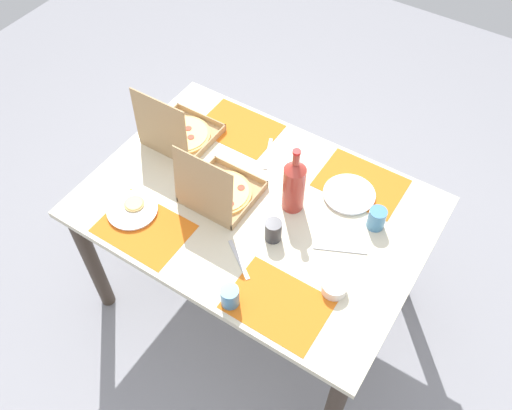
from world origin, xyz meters
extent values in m
plane|color=gray|center=(0.00, 0.00, 0.00)|extent=(6.00, 6.00, 0.00)
cylinder|color=#3F3328|center=(-0.64, -0.43, 0.37)|extent=(0.07, 0.07, 0.74)
cylinder|color=#3F3328|center=(0.64, -0.43, 0.37)|extent=(0.07, 0.07, 0.74)
cylinder|color=#3F3328|center=(0.64, 0.43, 0.37)|extent=(0.07, 0.07, 0.74)
cube|color=beige|center=(0.00, 0.00, 0.76)|extent=(1.39, 0.99, 0.03)
cube|color=orange|center=(-0.31, -0.34, 0.77)|extent=(0.36, 0.26, 0.00)
cube|color=orange|center=(0.31, -0.34, 0.77)|extent=(0.36, 0.26, 0.00)
cube|color=orange|center=(-0.31, 0.34, 0.77)|extent=(0.36, 0.26, 0.00)
cube|color=orange|center=(0.31, 0.34, 0.77)|extent=(0.36, 0.26, 0.00)
cube|color=tan|center=(0.15, 0.03, 0.78)|extent=(0.28, 0.28, 0.01)
cube|color=tan|center=(0.01, 0.03, 0.79)|extent=(0.01, 0.28, 0.03)
cube|color=tan|center=(0.28, 0.03, 0.79)|extent=(0.01, 0.28, 0.03)
cube|color=tan|center=(0.15, -0.11, 0.79)|extent=(0.28, 0.01, 0.03)
cube|color=tan|center=(0.15, 0.16, 0.79)|extent=(0.28, 0.01, 0.03)
cylinder|color=#E0B76B|center=(0.15, 0.03, 0.78)|extent=(0.24, 0.24, 0.01)
cylinder|color=#EFD67F|center=(0.15, 0.03, 0.79)|extent=(0.22, 0.22, 0.00)
cylinder|color=red|center=(0.21, 0.02, 0.80)|extent=(0.03, 0.03, 0.00)
cylinder|color=red|center=(0.17, 0.09, 0.80)|extent=(0.03, 0.03, 0.00)
cylinder|color=red|center=(0.08, 0.07, 0.80)|extent=(0.03, 0.03, 0.00)
cylinder|color=red|center=(0.09, -0.03, 0.80)|extent=(0.03, 0.03, 0.00)
cylinder|color=red|center=(0.16, -0.04, 0.80)|extent=(0.03, 0.03, 0.00)
cube|color=tan|center=(0.15, 0.15, 0.95)|extent=(0.28, 0.03, 0.27)
cube|color=tan|center=(0.50, -0.16, 0.78)|extent=(0.28, 0.28, 0.01)
cube|color=tan|center=(0.36, -0.16, 0.79)|extent=(0.01, 0.28, 0.03)
cube|color=tan|center=(0.63, -0.16, 0.79)|extent=(0.01, 0.28, 0.03)
cube|color=tan|center=(0.50, -0.30, 0.79)|extent=(0.28, 0.01, 0.03)
cube|color=tan|center=(0.50, -0.02, 0.79)|extent=(0.28, 0.01, 0.03)
cylinder|color=#E0B76B|center=(0.50, -0.16, 0.78)|extent=(0.25, 0.25, 0.01)
cylinder|color=#EFD67F|center=(0.50, -0.16, 0.79)|extent=(0.22, 0.22, 0.00)
cylinder|color=red|center=(0.55, -0.15, 0.80)|extent=(0.03, 0.03, 0.00)
cylinder|color=red|center=(0.49, -0.13, 0.80)|extent=(0.03, 0.03, 0.00)
cylinder|color=red|center=(0.45, -0.16, 0.80)|extent=(0.03, 0.03, 0.00)
cylinder|color=red|center=(0.50, -0.19, 0.80)|extent=(0.03, 0.03, 0.00)
cube|color=tan|center=(0.50, -0.02, 0.95)|extent=(0.28, 0.02, 0.28)
cylinder|color=white|center=(-0.30, -0.25, 0.78)|extent=(0.21, 0.21, 0.01)
cylinder|color=white|center=(-0.30, -0.25, 0.79)|extent=(0.22, 0.22, 0.01)
cylinder|color=white|center=(0.41, 0.30, 0.78)|extent=(0.20, 0.20, 0.01)
cylinder|color=white|center=(0.41, 0.30, 0.79)|extent=(0.21, 0.21, 0.01)
cylinder|color=#E0B76B|center=(0.41, 0.28, 0.79)|extent=(0.08, 0.08, 0.01)
cylinder|color=#EFD67F|center=(0.41, 0.28, 0.80)|extent=(0.07, 0.07, 0.00)
cylinder|color=#B2382D|center=(-0.13, -0.08, 0.88)|extent=(0.09, 0.09, 0.22)
cone|color=#B2382D|center=(-0.13, -0.08, 1.01)|extent=(0.09, 0.09, 0.04)
cylinder|color=#B2382D|center=(-0.13, -0.08, 1.06)|extent=(0.03, 0.03, 0.06)
cylinder|color=red|center=(-0.13, -0.08, 1.09)|extent=(0.03, 0.03, 0.01)
cylinder|color=teal|center=(-0.46, -0.17, 0.82)|extent=(0.07, 0.07, 0.09)
cylinder|color=#333338|center=(-0.15, 0.10, 0.82)|extent=(0.07, 0.07, 0.09)
cylinder|color=teal|center=(-0.16, 0.43, 0.82)|extent=(0.07, 0.07, 0.09)
cylinder|color=white|center=(-0.46, 0.18, 0.80)|extent=(0.09, 0.09, 0.05)
cube|color=#B7B7BC|center=(0.11, -0.27, 0.78)|extent=(0.09, 0.18, 0.00)
cube|color=#B7B7BC|center=(-0.40, 0.01, 0.78)|extent=(0.20, 0.11, 0.00)
cube|color=#B7B7BC|center=(-0.09, 0.26, 0.78)|extent=(0.17, 0.12, 0.00)
camera|label=1|loc=(-0.76, 1.18, 2.54)|focal=38.30mm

